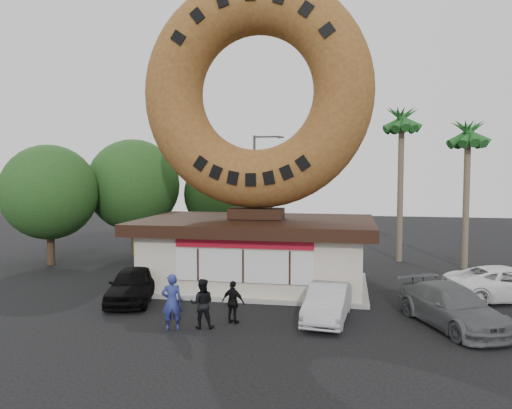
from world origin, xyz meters
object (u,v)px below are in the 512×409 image
object	(u,v)px
person_left	(172,302)
person_right	(233,302)
person_center	(202,303)
car_white	(510,284)
giant_donut	(256,93)
car_silver	(328,303)
car_grey	(452,307)
car_black	(132,285)
donut_shop	(256,250)
street_lamp	(256,187)

from	to	relation	value
person_left	person_right	xyz separation A→B (m)	(1.96, 1.11, -0.21)
person_center	car_white	distance (m)	13.44
giant_donut	car_silver	bearing A→B (deg)	-53.98
person_left	person_center	distance (m)	1.07
car_grey	car_black	bearing A→B (deg)	151.50
car_white	person_center	bearing A→B (deg)	104.21
car_silver	car_white	xyz separation A→B (m)	(7.62, 4.30, 0.06)
person_center	car_white	world-z (taller)	person_center
person_left	car_silver	bearing A→B (deg)	-177.60
donut_shop	person_left	xyz separation A→B (m)	(-1.70, -7.17, -0.76)
giant_donut	person_left	size ratio (longest dim) A/B	5.51
person_left	donut_shop	bearing A→B (deg)	-122.75
car_grey	person_right	bearing A→B (deg)	164.28
donut_shop	car_white	xyz separation A→B (m)	(11.29, -0.73, -1.03)
person_center	car_silver	size ratio (longest dim) A/B	0.44
donut_shop	car_silver	world-z (taller)	donut_shop
street_lamp	donut_shop	bearing A→B (deg)	-79.50
person_center	car_silver	bearing A→B (deg)	-170.01
car_black	donut_shop	bearing A→B (deg)	27.29
street_lamp	car_grey	distance (m)	18.38
giant_donut	car_white	distance (m)	14.21
car_grey	person_left	bearing A→B (deg)	169.02
donut_shop	car_grey	distance (m)	9.56
donut_shop	person_center	xyz separation A→B (m)	(-0.72, -6.77, -0.88)
person_left	car_grey	size ratio (longest dim) A/B	0.40
giant_donut	car_grey	size ratio (longest dim) A/B	2.19
street_lamp	car_black	bearing A→B (deg)	-101.52
street_lamp	person_right	distance (m)	16.63
person_right	car_silver	world-z (taller)	person_right
donut_shop	street_lamp	xyz separation A→B (m)	(-1.86, 10.02, 2.72)
giant_donut	car_black	bearing A→B (deg)	-140.30
person_center	donut_shop	bearing A→B (deg)	-107.78
car_black	person_right	bearing A→B (deg)	-36.08
person_left	car_grey	xyz separation A→B (m)	(9.81, 2.20, -0.27)
car_white	person_right	bearing A→B (deg)	103.30
giant_donut	car_silver	xyz separation A→B (m)	(3.66, -5.04, -8.66)
person_left	car_silver	distance (m)	5.79
donut_shop	car_silver	distance (m)	6.31
donut_shop	giant_donut	distance (m)	7.57
giant_donut	car_grey	distance (m)	12.83
car_silver	car_grey	world-z (taller)	car_grey
giant_donut	car_silver	distance (m)	10.67
giant_donut	street_lamp	world-z (taller)	giant_donut
street_lamp	car_silver	distance (m)	16.47
car_grey	car_white	distance (m)	5.30
donut_shop	car_grey	xyz separation A→B (m)	(8.11, -4.97, -1.03)
person_right	car_grey	bearing A→B (deg)	-154.97
person_right	car_grey	world-z (taller)	person_right
person_right	car_white	size ratio (longest dim) A/B	0.30
person_right	car_silver	xyz separation A→B (m)	(3.40, 1.03, -0.12)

